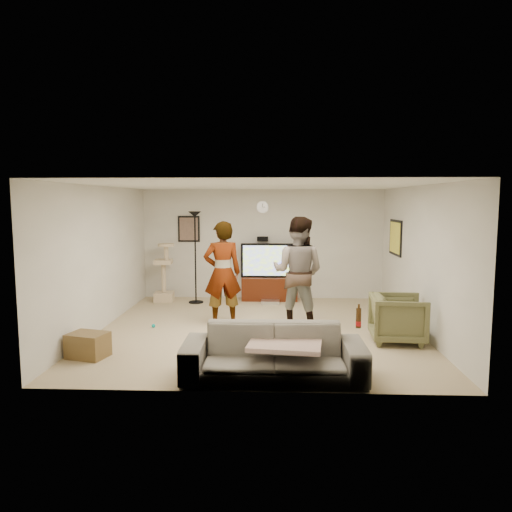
{
  "coord_description": "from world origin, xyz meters",
  "views": [
    {
      "loc": [
        0.28,
        -8.11,
        2.24
      ],
      "look_at": [
        -0.05,
        0.2,
        1.27
      ],
      "focal_mm": 33.28,
      "sensor_mm": 36.0,
      "label": 1
    }
  ],
  "objects_px": {
    "cat_tree": "(164,272)",
    "sofa": "(274,353)",
    "tv": "(270,260)",
    "person_right": "(298,272)",
    "armchair": "(398,318)",
    "person_left": "(223,273)",
    "beer_bottle": "(359,318)",
    "tv_stand": "(270,289)",
    "floor_lamp": "(195,258)",
    "side_table": "(88,345)"
  },
  "relations": [
    {
      "from": "tv",
      "to": "person_right",
      "type": "distance_m",
      "value": 2.33
    },
    {
      "from": "person_left",
      "to": "sofa",
      "type": "relative_size",
      "value": 0.82
    },
    {
      "from": "person_left",
      "to": "cat_tree",
      "type": "bearing_deg",
      "value": -65.9
    },
    {
      "from": "person_left",
      "to": "beer_bottle",
      "type": "relative_size",
      "value": 7.53
    },
    {
      "from": "cat_tree",
      "to": "beer_bottle",
      "type": "relative_size",
      "value": 5.24
    },
    {
      "from": "tv",
      "to": "beer_bottle",
      "type": "distance_m",
      "value": 4.94
    },
    {
      "from": "tv",
      "to": "cat_tree",
      "type": "xyz_separation_m",
      "value": [
        -2.37,
        -0.21,
        -0.25
      ]
    },
    {
      "from": "floor_lamp",
      "to": "beer_bottle",
      "type": "xyz_separation_m",
      "value": [
        2.78,
        -4.44,
        -0.21
      ]
    },
    {
      "from": "tv_stand",
      "to": "side_table",
      "type": "height_order",
      "value": "tv_stand"
    },
    {
      "from": "sofa",
      "to": "beer_bottle",
      "type": "relative_size",
      "value": 9.16
    },
    {
      "from": "person_right",
      "to": "side_table",
      "type": "xyz_separation_m",
      "value": [
        -3.09,
        -1.82,
        -0.81
      ]
    },
    {
      "from": "beer_bottle",
      "to": "side_table",
      "type": "bearing_deg",
      "value": 169.18
    },
    {
      "from": "side_table",
      "to": "beer_bottle",
      "type": "bearing_deg",
      "value": -10.82
    },
    {
      "from": "floor_lamp",
      "to": "person_right",
      "type": "relative_size",
      "value": 1.02
    },
    {
      "from": "tv_stand",
      "to": "cat_tree",
      "type": "xyz_separation_m",
      "value": [
        -2.37,
        -0.21,
        0.39
      ]
    },
    {
      "from": "tv_stand",
      "to": "person_left",
      "type": "distance_m",
      "value": 2.39
    },
    {
      "from": "armchair",
      "to": "beer_bottle",
      "type": "bearing_deg",
      "value": 155.02
    },
    {
      "from": "tv_stand",
      "to": "side_table",
      "type": "distance_m",
      "value": 4.83
    },
    {
      "from": "sofa",
      "to": "side_table",
      "type": "distance_m",
      "value": 2.77
    },
    {
      "from": "floor_lamp",
      "to": "beer_bottle",
      "type": "height_order",
      "value": "floor_lamp"
    },
    {
      "from": "cat_tree",
      "to": "beer_bottle",
      "type": "height_order",
      "value": "cat_tree"
    },
    {
      "from": "tv",
      "to": "sofa",
      "type": "distance_m",
      "value": 4.84
    },
    {
      "from": "person_left",
      "to": "beer_bottle",
      "type": "distance_m",
      "value": 3.33
    },
    {
      "from": "cat_tree",
      "to": "person_left",
      "type": "relative_size",
      "value": 0.7
    },
    {
      "from": "tv_stand",
      "to": "person_left",
      "type": "height_order",
      "value": "person_left"
    },
    {
      "from": "tv",
      "to": "cat_tree",
      "type": "distance_m",
      "value": 2.39
    },
    {
      "from": "sofa",
      "to": "armchair",
      "type": "bearing_deg",
      "value": 39.45
    },
    {
      "from": "beer_bottle",
      "to": "tv",
      "type": "bearing_deg",
      "value": 103.57
    },
    {
      "from": "person_left",
      "to": "side_table",
      "type": "bearing_deg",
      "value": 33.85
    },
    {
      "from": "person_left",
      "to": "armchair",
      "type": "height_order",
      "value": "person_left"
    },
    {
      "from": "person_right",
      "to": "beer_bottle",
      "type": "relative_size",
      "value": 7.88
    },
    {
      "from": "sofa",
      "to": "armchair",
      "type": "relative_size",
      "value": 2.75
    },
    {
      "from": "beer_bottle",
      "to": "person_right",
      "type": "bearing_deg",
      "value": 104.03
    },
    {
      "from": "cat_tree",
      "to": "sofa",
      "type": "relative_size",
      "value": 0.57
    },
    {
      "from": "tv_stand",
      "to": "person_left",
      "type": "bearing_deg",
      "value": -111.26
    },
    {
      "from": "armchair",
      "to": "person_right",
      "type": "bearing_deg",
      "value": 64.48
    },
    {
      "from": "person_left",
      "to": "person_right",
      "type": "bearing_deg",
      "value": 159.86
    },
    {
      "from": "cat_tree",
      "to": "sofa",
      "type": "xyz_separation_m",
      "value": [
        2.48,
        -4.59,
        -0.32
      ]
    },
    {
      "from": "person_left",
      "to": "person_right",
      "type": "xyz_separation_m",
      "value": [
        1.36,
        -0.13,
        0.04
      ]
    },
    {
      "from": "tv_stand",
      "to": "cat_tree",
      "type": "bearing_deg",
      "value": -174.89
    },
    {
      "from": "tv_stand",
      "to": "sofa",
      "type": "bearing_deg",
      "value": -88.73
    },
    {
      "from": "tv_stand",
      "to": "beer_bottle",
      "type": "distance_m",
      "value": 4.97
    },
    {
      "from": "tv",
      "to": "floor_lamp",
      "type": "xyz_separation_m",
      "value": [
        -1.62,
        -0.36,
        0.1
      ]
    },
    {
      "from": "tv_stand",
      "to": "beer_bottle",
      "type": "xyz_separation_m",
      "value": [
        1.16,
        -4.8,
        0.53
      ]
    },
    {
      "from": "floor_lamp",
      "to": "tv_stand",
      "type": "bearing_deg",
      "value": 12.57
    },
    {
      "from": "tv",
      "to": "tv_stand",
      "type": "bearing_deg",
      "value": 0.0
    },
    {
      "from": "floor_lamp",
      "to": "person_left",
      "type": "distance_m",
      "value": 1.95
    },
    {
      "from": "person_right",
      "to": "tv_stand",
      "type": "bearing_deg",
      "value": -56.35
    },
    {
      "from": "person_right",
      "to": "armchair",
      "type": "bearing_deg",
      "value": 171.03
    },
    {
      "from": "beer_bottle",
      "to": "sofa",
      "type": "bearing_deg",
      "value": 180.0
    }
  ]
}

